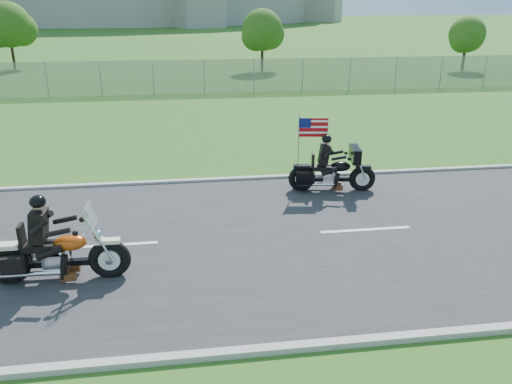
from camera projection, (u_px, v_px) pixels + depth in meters
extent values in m
plane|color=#205119|center=(198.00, 242.00, 11.42)|extent=(420.00, 420.00, 0.00)
cube|color=#28282B|center=(198.00, 241.00, 11.42)|extent=(120.00, 8.00, 0.04)
cube|color=#9E9B93|center=(194.00, 181.00, 15.16)|extent=(120.00, 0.18, 0.12)
cube|color=#9E9B93|center=(205.00, 356.00, 7.66)|extent=(120.00, 0.18, 0.12)
cube|color=gray|center=(101.00, 79.00, 28.95)|extent=(60.00, 0.03, 2.00)
cylinder|color=#382316|center=(262.00, 55.00, 39.52)|extent=(0.22, 0.22, 2.52)
sphere|color=#2A4E15|center=(262.00, 30.00, 38.85)|extent=(3.20, 3.20, 3.20)
sphere|color=#2A4E15|center=(269.00, 34.00, 39.51)|extent=(2.40, 2.40, 2.40)
sphere|color=#2A4E15|center=(256.00, 36.00, 38.57)|extent=(2.24, 2.24, 2.24)
cylinder|color=#382316|center=(12.00, 52.00, 40.61)|extent=(0.22, 0.22, 2.80)
sphere|color=#2A4E15|center=(8.00, 24.00, 39.86)|extent=(3.60, 3.60, 3.60)
sphere|color=#2A4E15|center=(20.00, 29.00, 40.60)|extent=(2.70, 2.70, 2.70)
cylinder|color=#382316|center=(464.00, 56.00, 39.77)|extent=(0.22, 0.22, 2.24)
sphere|color=#2A4E15|center=(467.00, 34.00, 39.18)|extent=(2.80, 2.80, 2.80)
sphere|color=#2A4E15|center=(470.00, 38.00, 39.75)|extent=(2.10, 2.10, 2.10)
sphere|color=#2A4E15|center=(463.00, 40.00, 38.93)|extent=(1.96, 1.96, 1.96)
torus|color=black|center=(110.00, 259.00, 9.78)|extent=(0.83, 0.21, 0.82)
torus|color=black|center=(9.00, 265.00, 9.56)|extent=(0.83, 0.21, 0.82)
ellipsoid|color=#C7470E|center=(70.00, 243.00, 9.56)|extent=(0.63, 0.36, 0.31)
cube|color=black|center=(39.00, 246.00, 9.51)|extent=(0.62, 0.34, 0.13)
cube|color=black|center=(38.00, 226.00, 9.36)|extent=(0.27, 0.45, 0.61)
sphere|color=black|center=(38.00, 202.00, 9.20)|extent=(0.30, 0.30, 0.30)
cube|color=silver|center=(91.00, 216.00, 9.42)|extent=(0.05, 0.51, 0.45)
torus|color=black|center=(362.00, 179.00, 14.34)|extent=(0.78, 0.29, 0.76)
torus|color=black|center=(301.00, 179.00, 14.34)|extent=(0.78, 0.29, 0.76)
ellipsoid|color=black|center=(340.00, 166.00, 14.21)|extent=(0.62, 0.41, 0.29)
cube|color=black|center=(322.00, 168.00, 14.23)|extent=(0.60, 0.39, 0.12)
cube|color=black|center=(324.00, 154.00, 14.08)|extent=(0.30, 0.44, 0.57)
sphere|color=black|center=(327.00, 139.00, 13.93)|extent=(0.31, 0.31, 0.28)
cube|color=black|center=(355.00, 154.00, 14.08)|extent=(0.34, 0.85, 0.41)
cube|color=#B70C11|center=(314.00, 128.00, 14.02)|extent=(0.82, 0.14, 0.53)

